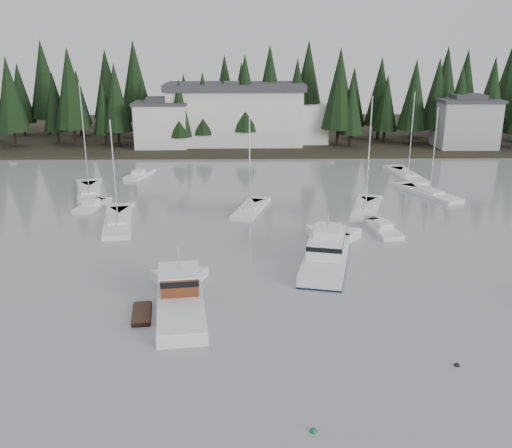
{
  "coord_description": "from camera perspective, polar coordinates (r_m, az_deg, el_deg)",
  "views": [
    {
      "loc": [
        -3.04,
        -23.19,
        19.11
      ],
      "look_at": [
        -2.15,
        27.62,
        2.5
      ],
      "focal_mm": 40.0,
      "sensor_mm": 36.0,
      "label": 1
    }
  ],
  "objects": [
    {
      "name": "sailboat_0",
      "position": [
        85.23,
        14.94,
        4.57
      ],
      "size": [
        3.72,
        10.26,
        12.62
      ],
      "rotation": [
        0.0,
        0.0,
        1.67
      ],
      "color": "white",
      "rests_on": "ground"
    },
    {
      "name": "house_east_a",
      "position": [
        109.39,
        20.21,
        9.55
      ],
      "size": [
        10.6,
        8.48,
        9.25
      ],
      "color": "#999EA0",
      "rests_on": "ground"
    },
    {
      "name": "harbor_inn",
      "position": [
        106.37,
        -0.97,
        10.9
      ],
      "size": [
        29.5,
        11.5,
        10.9
      ],
      "color": "silver",
      "rests_on": "ground"
    },
    {
      "name": "house_west",
      "position": [
        104.29,
        -9.38,
        9.9
      ],
      "size": [
        9.54,
        7.42,
        8.75
      ],
      "color": "silver",
      "rests_on": "ground"
    },
    {
      "name": "runabout_3",
      "position": [
        84.19,
        -11.63,
        4.7
      ],
      "size": [
        3.73,
        5.95,
        1.42
      ],
      "rotation": [
        0.0,
        0.0,
        1.27
      ],
      "color": "white",
      "rests_on": "ground"
    },
    {
      "name": "runabout_4",
      "position": [
        69.95,
        -16.12,
        1.63
      ],
      "size": [
        3.34,
        5.9,
        1.42
      ],
      "rotation": [
        0.0,
        0.0,
        1.35
      ],
      "color": "white",
      "rests_on": "ground"
    },
    {
      "name": "runabout_1",
      "position": [
        60.62,
        12.58,
        -0.59
      ],
      "size": [
        3.02,
        6.59,
        1.42
      ],
      "rotation": [
        0.0,
        0.0,
        1.7
      ],
      "color": "white",
      "rests_on": "ground"
    },
    {
      "name": "sailboat_8",
      "position": [
        76.21,
        -16.32,
        2.89
      ],
      "size": [
        5.58,
        11.25,
        14.6
      ],
      "rotation": [
        0.0,
        0.0,
        1.83
      ],
      "color": "white",
      "rests_on": "ground"
    },
    {
      "name": "sailboat_2",
      "position": [
        76.06,
        16.98,
        2.79
      ],
      "size": [
        6.28,
        9.6,
        11.66
      ],
      "rotation": [
        0.0,
        0.0,
        2.0
      ],
      "color": "white",
      "rests_on": "ground"
    },
    {
      "name": "sailboat_9",
      "position": [
        65.84,
        -0.63,
        1.29
      ],
      "size": [
        4.53,
        8.41,
        11.67
      ],
      "rotation": [
        0.0,
        0.0,
        1.3
      ],
      "color": "white",
      "rests_on": "ground"
    },
    {
      "name": "sailboat_5",
      "position": [
        63.18,
        -13.63,
        0.02
      ],
      "size": [
        4.65,
        11.0,
        11.74
      ],
      "rotation": [
        0.0,
        0.0,
        1.75
      ],
      "color": "white",
      "rests_on": "ground"
    },
    {
      "name": "mooring_buoy_green",
      "position": [
        31.07,
        5.76,
        -19.96
      ],
      "size": [
        0.4,
        0.4,
        0.4
      ],
      "primitive_type": "sphere",
      "color": "#145933",
      "rests_on": "ground"
    },
    {
      "name": "lobster_boat_brown",
      "position": [
        42.68,
        -7.71,
        -7.83
      ],
      "size": [
        6.0,
        10.44,
        4.99
      ],
      "rotation": [
        0.0,
        0.0,
        1.7
      ],
      "color": "white",
      "rests_on": "ground"
    },
    {
      "name": "far_shore_land",
      "position": [
        121.74,
        0.45,
        9.07
      ],
      "size": [
        240.0,
        54.0,
        1.0
      ],
      "primitive_type": "cube",
      "color": "black",
      "rests_on": "ground"
    },
    {
      "name": "ground",
      "position": [
        30.2,
        5.36,
        -21.24
      ],
      "size": [
        260.0,
        260.0,
        0.0
      ],
      "primitive_type": "plane",
      "color": "gray",
      "rests_on": "ground"
    },
    {
      "name": "sailboat_4",
      "position": [
        67.18,
        10.88,
        1.31
      ],
      "size": [
        5.25,
        9.85,
        13.65
      ],
      "rotation": [
        0.0,
        0.0,
        1.29
      ],
      "color": "white",
      "rests_on": "ground"
    },
    {
      "name": "cabin_cruiser_center",
      "position": [
        51.08,
        7.05,
        -3.1
      ],
      "size": [
        6.22,
        12.27,
        5.05
      ],
      "rotation": [
        0.0,
        0.0,
        1.34
      ],
      "color": "white",
      "rests_on": "ground"
    },
    {
      "name": "mooring_buoy_dark",
      "position": [
        38.03,
        19.45,
        -13.21
      ],
      "size": [
        0.38,
        0.38,
        0.38
      ],
      "primitive_type": "sphere",
      "color": "black",
      "rests_on": "ground"
    },
    {
      "name": "conifer_treeline",
      "position": [
        110.89,
        0.59,
        8.18
      ],
      "size": [
        200.0,
        22.0,
        20.0
      ],
      "primitive_type": null,
      "color": "black",
      "rests_on": "ground"
    }
  ]
}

